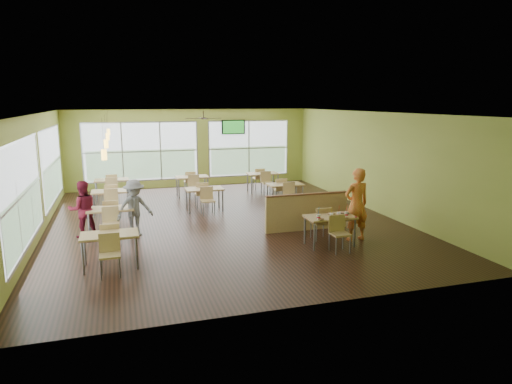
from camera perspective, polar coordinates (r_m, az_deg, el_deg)
room at (r=13.37m, az=-4.12°, el=2.95°), size 12.00×12.04×3.20m
window_bays at (r=16.11m, az=-15.84°, el=3.54°), size 9.24×10.24×2.38m
main_table at (r=11.44m, az=9.22°, el=-3.57°), size 1.22×1.52×0.87m
half_wall_divider at (r=12.74m, az=6.35°, el=-2.45°), size 2.40×0.14×1.04m
dining_tables at (r=15.02m, az=-9.44°, el=0.01°), size 6.92×8.72×0.87m
pendant_lights at (r=13.62m, az=-18.14°, el=6.19°), size 0.11×7.31×0.86m
ceiling_fan at (r=16.18m, az=-6.59°, el=9.16°), size 1.25×1.25×0.29m
tv_backwall at (r=19.41m, az=-2.85°, el=8.11°), size 1.00×0.07×0.60m
man_plaid at (r=11.92m, az=12.44°, el=-1.54°), size 0.72×0.51×1.88m
patron_maroon at (r=12.77m, az=-20.84°, el=-2.03°), size 0.84×0.71×1.51m
patron_grey at (r=12.49m, az=-14.94°, el=-1.93°), size 1.11×0.86×1.52m
cup_blue at (r=11.00m, az=7.82°, el=-3.12°), size 0.10×0.10×0.35m
cup_yellow at (r=11.22m, az=9.42°, el=-2.91°), size 0.08×0.08×0.30m
cup_red_near at (r=11.34m, az=10.32°, el=-2.78°), size 0.09×0.09×0.32m
cup_red_far at (r=11.36m, az=11.23°, el=-2.76°), size 0.10×0.10×0.35m
food_basket at (r=11.63m, az=10.91°, el=-2.61°), size 0.26×0.26×0.06m
ketchup_cup at (r=11.41m, az=12.37°, el=-3.05°), size 0.06×0.06×0.02m
wrapper_left at (r=11.02m, az=8.10°, el=-3.34°), size 0.22×0.21×0.04m
wrapper_mid at (r=11.54m, az=9.41°, el=-2.69°), size 0.27×0.25×0.06m
wrapper_right at (r=11.27m, az=11.24°, el=-3.16°), size 0.15×0.14×0.03m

